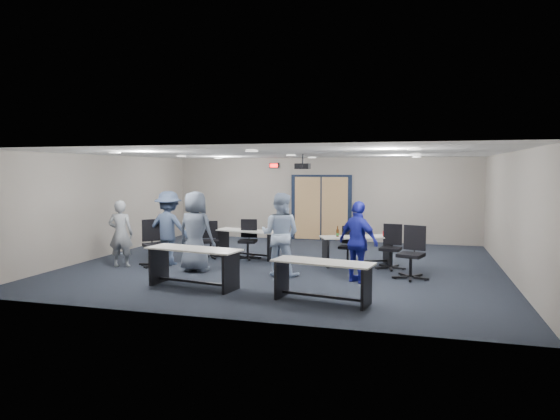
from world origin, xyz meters
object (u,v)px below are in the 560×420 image
(person_plaid, at_px, (196,231))
(person_back, at_px, (169,228))
(chair_back_d, at_px, (390,247))
(person_gray, at_px, (121,234))
(chair_back_a, at_px, (211,240))
(table_front_left, at_px, (194,261))
(person_navy, at_px, (358,242))
(person_lightblue, at_px, (280,234))
(chair_back_b, at_px, (248,240))
(table_back_right, at_px, (357,245))
(chair_loose_left, at_px, (155,243))
(chair_back_c, at_px, (348,246))
(chair_loose_right, at_px, (411,253))
(table_front_right, at_px, (323,274))
(table_back_left, at_px, (247,239))

(person_plaid, height_order, person_back, person_plaid)
(chair_back_d, distance_m, person_gray, 6.38)
(chair_back_a, bearing_deg, table_front_left, -98.76)
(table_front_left, relative_size, person_navy, 1.19)
(person_lightblue, relative_size, person_back, 1.01)
(table_front_left, xyz_separation_m, person_navy, (3.07, 1.31, 0.31))
(table_front_left, xyz_separation_m, person_gray, (-2.57, 1.42, 0.27))
(person_navy, bearing_deg, chair_back_b, 3.04)
(table_back_right, height_order, person_navy, person_navy)
(chair_back_a, distance_m, person_navy, 4.47)
(chair_loose_left, height_order, person_gray, person_gray)
(chair_back_b, relative_size, chair_back_d, 0.98)
(table_front_left, distance_m, chair_back_c, 4.12)
(chair_loose_right, distance_m, person_gray, 6.70)
(chair_back_d, xyz_separation_m, chair_loose_right, (0.48, -0.97, 0.04))
(chair_back_a, distance_m, person_plaid, 1.78)
(person_plaid, bearing_deg, chair_loose_left, -4.85)
(table_front_right, xyz_separation_m, person_back, (-4.26, 2.39, 0.41))
(table_front_left, distance_m, table_back_right, 4.21)
(table_front_right, relative_size, chair_back_c, 2.01)
(person_lightblue, distance_m, person_navy, 1.74)
(table_front_right, distance_m, person_gray, 5.53)
(chair_back_d, relative_size, chair_loose_left, 0.94)
(person_gray, height_order, person_navy, person_navy)
(table_front_left, distance_m, chair_loose_right, 4.53)
(chair_back_d, bearing_deg, person_gray, -157.59)
(chair_back_c, distance_m, chair_loose_right, 1.99)
(chair_back_c, height_order, chair_loose_left, chair_loose_left)
(chair_back_b, bearing_deg, chair_back_a, 177.11)
(table_back_right, bearing_deg, person_lightblue, -157.04)
(person_lightblue, bearing_deg, table_back_left, -49.52)
(chair_back_b, bearing_deg, person_lightblue, -60.61)
(table_back_right, bearing_deg, table_back_left, 149.32)
(table_back_left, height_order, table_back_right, table_back_right)
(chair_back_c, bearing_deg, chair_loose_left, -155.85)
(chair_loose_left, distance_m, person_lightblue, 3.21)
(chair_back_a, relative_size, chair_loose_right, 0.85)
(chair_back_d, bearing_deg, person_plaid, -152.10)
(chair_back_a, bearing_deg, chair_loose_right, -39.83)
(person_lightblue, xyz_separation_m, person_back, (-2.96, 0.48, -0.01))
(person_navy, height_order, person_back, person_back)
(person_navy, bearing_deg, person_lightblue, 28.11)
(table_front_left, distance_m, person_gray, 2.94)
(table_back_left, distance_m, chair_back_b, 0.24)
(chair_back_a, height_order, chair_back_b, chair_back_b)
(table_front_left, bearing_deg, person_back, 138.20)
(table_back_left, height_order, person_lightblue, person_lightblue)
(table_front_right, height_order, chair_back_a, chair_back_a)
(chair_loose_right, bearing_deg, chair_back_a, -175.89)
(table_front_left, relative_size, person_back, 1.11)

